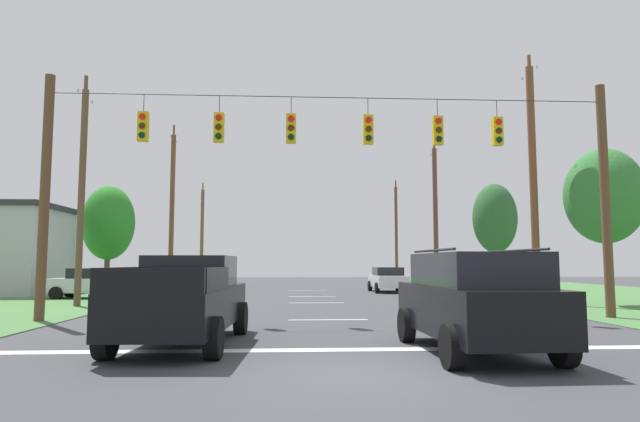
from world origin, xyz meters
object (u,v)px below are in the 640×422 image
Objects in this scene: utility_pole_mid_right at (533,181)px; tree_roadside_right at (495,219)px; utility_pole_far_right at (435,215)px; pickup_truck at (185,300)px; utility_pole_distant_right at (172,209)px; suv_black at (474,299)px; utility_pole_far_left at (82,192)px; distant_car_far_parked at (93,283)px; utility_pole_distant_left at (202,233)px; distant_car_crossing_white at (161,280)px; distant_car_oncoming at (388,279)px; tree_roadside_left at (109,223)px; overhead_signal_span at (332,180)px; utility_pole_near_left at (396,231)px; tree_roadside_far_right at (604,196)px.

utility_pole_mid_right reaches higher than tree_roadside_right.
utility_pole_mid_right is 1.02× the size of utility_pole_far_right.
tree_roadside_right reaches higher than pickup_truck.
suv_black is at bearing -67.15° from utility_pole_distant_right.
utility_pole_mid_right reaches higher than utility_pole_far_right.
distant_car_far_parked is at bearing 102.95° from utility_pole_far_left.
pickup_truck is 28.20m from tree_roadside_right.
utility_pole_far_right is 1.11× the size of utility_pole_distant_left.
utility_pole_distant_left is (-1.16, 22.21, 4.00)m from distant_car_crossing_white.
distant_car_oncoming is 0.62× the size of tree_roadside_left.
utility_pole_near_left is at bearing 75.85° from overhead_signal_span.
overhead_signal_span is 1.65× the size of utility_pole_mid_right.
utility_pole_distant_left is at bearing 104.80° from overhead_signal_span.
utility_pole_mid_right is at bearing -39.98° from utility_pole_distant_right.
distant_car_oncoming is at bearing -167.86° from tree_roadside_right.
utility_pole_mid_right reaches higher than utility_pole_distant_left.
utility_pole_far_left is 0.83× the size of utility_pole_distant_right.
distant_car_crossing_white is 0.65× the size of tree_roadside_far_right.
overhead_signal_span is 11.57m from utility_pole_far_left.
distant_car_far_parked is 0.42× the size of utility_pole_near_left.
distant_car_oncoming is 18.74m from tree_roadside_left.
pickup_truck is at bearing -81.54° from utility_pole_distant_left.
distant_car_far_parked is 0.44× the size of utility_pole_far_left.
utility_pole_mid_right reaches higher than utility_pole_far_left.
tree_roadside_right is (2.73, -19.56, -0.32)m from utility_pole_near_left.
tree_roadside_far_right is (23.22, -5.96, 3.82)m from distant_car_far_parked.
utility_pole_distant_left reaches higher than tree_roadside_far_right.
distant_car_crossing_white is 21.30m from utility_pole_mid_right.
utility_pole_far_right is (-0.14, 15.72, -0.18)m from utility_pole_mid_right.
overhead_signal_span is 13.04m from tree_roadside_far_right.
overhead_signal_span is 1.57× the size of utility_pole_distant_right.
distant_car_far_parked is (-2.29, -4.88, 0.00)m from distant_car_crossing_white.
utility_pole_mid_right is at bearing -31.17° from tree_roadside_left.
overhead_signal_span is 1.86× the size of utility_pole_distant_left.
utility_pole_mid_right is (18.28, -9.91, 4.61)m from distant_car_crossing_white.
utility_pole_distant_right is 27.53m from tree_roadside_far_right.
utility_pole_near_left is at bearing 72.87° from pickup_truck.
utility_pole_far_right reaches higher than utility_pole_far_left.
tree_roadside_left reaches higher than tree_roadside_far_right.
tree_roadside_right is 25.60m from tree_roadside_left.
pickup_truck is at bearing -107.13° from utility_pole_near_left.
utility_pole_far_right is (6.91, 28.24, 4.15)m from suv_black.
pickup_truck is 17.70m from distant_car_far_parked.
distant_car_oncoming is at bearing -20.99° from utility_pole_distant_right.
tree_roadside_right is 1.01× the size of tree_roadside_left.
utility_pole_near_left is at bearing 89.13° from utility_pole_far_right.
suv_black is at bearing -45.05° from utility_pole_far_left.
utility_pole_distant_right reaches higher than tree_roadside_far_right.
utility_pole_distant_right is at bearing 102.61° from pickup_truck.
suv_black is 23.08m from distant_car_oncoming.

